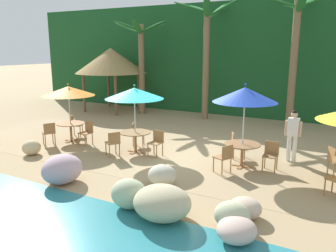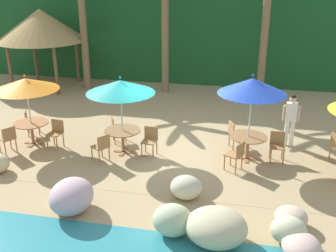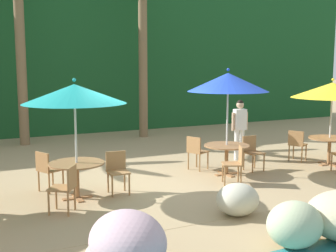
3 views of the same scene
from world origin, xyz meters
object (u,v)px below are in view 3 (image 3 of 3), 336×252
dining_table_blue (227,150)px  umbrella_yellow (332,90)px  chair_teal_inland (47,168)px  umbrella_blue (228,82)px  umbrella_teal (74,94)px  chair_blue_seaward (252,150)px  chair_blue_left (236,162)px  dining_table_teal (77,169)px  palm_tree_third (142,30)px  dining_table_yellow (330,142)px  chair_teal_seaward (117,169)px  chair_blue_inland (196,150)px  palm_tree_second (19,27)px  waiter_in_white (240,125)px  chair_teal_left (66,186)px  chair_yellow_inland (297,143)px

dining_table_blue → umbrella_yellow: umbrella_yellow is taller
chair_teal_inland → umbrella_blue: bearing=-5.7°
umbrella_teal → umbrella_yellow: 6.81m
chair_blue_seaward → chair_blue_left: bearing=-140.4°
dining_table_teal → palm_tree_third: (4.10, 6.44, 3.29)m
chair_blue_left → dining_table_yellow: chair_blue_left is taller
chair_teal_seaward → umbrella_yellow: bearing=-0.2°
chair_blue_inland → chair_blue_left: (0.15, -1.54, 0.00)m
chair_blue_left → palm_tree_second: bearing=116.6°
chair_teal_seaward → umbrella_yellow: umbrella_yellow is taller
dining_table_blue → palm_tree_third: palm_tree_third is taller
umbrella_teal → dining_table_teal: 1.48m
umbrella_yellow → waiter_in_white: size_ratio=1.36×
chair_blue_left → umbrella_yellow: bearing=8.5°
palm_tree_second → umbrella_blue: bearing=-58.6°
umbrella_yellow → palm_tree_second: bearing=136.2°
chair_teal_left → dining_table_yellow: (7.19, 0.77, 0.10)m
chair_teal_inland → dining_table_yellow: 7.30m
waiter_in_white → palm_tree_second: bearing=135.3°
umbrella_teal → palm_tree_second: (-0.13, 6.66, 1.77)m
umbrella_blue → chair_yellow_inland: 3.13m
chair_teal_left → dining_table_blue: 4.27m
chair_teal_seaward → palm_tree_third: 7.95m
dining_table_blue → dining_table_yellow: size_ratio=1.00×
chair_blue_inland → waiter_in_white: size_ratio=0.51×
chair_blue_inland → chair_blue_left: 1.55m
chair_blue_left → chair_yellow_inland: size_ratio=1.00×
umbrella_yellow → chair_teal_left: bearing=-173.9°
chair_teal_seaward → chair_blue_left: size_ratio=1.00×
umbrella_teal → chair_yellow_inland: 6.55m
umbrella_blue → palm_tree_second: 7.61m
chair_blue_seaward → umbrella_yellow: 2.71m
chair_teal_inland → chair_teal_left: size_ratio=1.00×
chair_teal_seaward → chair_blue_left: bearing=-11.4°
umbrella_blue → dining_table_yellow: (3.06, -0.31, -1.64)m
umbrella_teal → dining_table_teal: bearing=-166.0°
dining_table_teal → chair_blue_seaward: size_ratio=1.26×
chair_blue_inland → chair_blue_seaward: bearing=-25.6°
dining_table_blue → chair_blue_left: 0.86m
chair_teal_inland → waiter_in_white: waiter_in_white is taller
chair_blue_left → dining_table_yellow: size_ratio=0.79×
chair_yellow_inland → dining_table_teal: bearing=-173.7°
chair_blue_left → dining_table_yellow: (3.35, 0.50, 0.10)m
umbrella_yellow → palm_tree_second: 9.80m
chair_blue_left → umbrella_yellow: (3.35, 0.50, 1.49)m
chair_teal_left → chair_yellow_inland: 6.86m
chair_teal_seaward → chair_teal_inland: (-1.31, 0.70, 0.00)m
palm_tree_third → waiter_in_white: size_ratio=3.48×
umbrella_blue → dining_table_blue: 1.64m
dining_table_yellow → palm_tree_second: (-6.94, 6.66, 3.26)m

